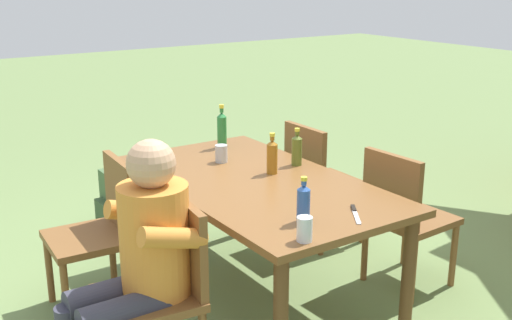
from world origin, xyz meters
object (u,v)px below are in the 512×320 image
at_px(dining_table, 256,193).
at_px(bottle_amber, 272,156).
at_px(bottle_olive, 297,149).
at_px(backpack_by_near_side, 116,203).
at_px(chair_far_right, 403,212).
at_px(cup_glass, 305,229).
at_px(chair_far_left, 318,177).
at_px(cup_steel, 221,154).
at_px(chair_near_left, 101,226).
at_px(bottle_green, 222,129).
at_px(chair_near_right, 164,283).
at_px(person_in_white_shirt, 139,255).
at_px(bottle_blue, 303,203).
at_px(table_knife, 355,213).

bearing_deg(dining_table, bottle_amber, 108.71).
height_order(bottle_olive, backpack_by_near_side, bottle_olive).
relative_size(chair_far_right, cup_glass, 7.65).
height_order(chair_far_left, bottle_amber, bottle_amber).
bearing_deg(cup_steel, chair_near_left, -88.67).
relative_size(bottle_green, cup_glass, 2.61).
bearing_deg(cup_glass, bottle_olive, 144.31).
xyz_separation_m(bottle_olive, bottle_green, (-0.60, -0.18, 0.03)).
height_order(chair_near_right, cup_glass, chair_near_right).
distance_m(person_in_white_shirt, bottle_amber, 1.15).
height_order(chair_near_right, bottle_green, bottle_green).
xyz_separation_m(dining_table, chair_near_left, (-0.40, -0.79, -0.16)).
bearing_deg(cup_steel, cup_glass, -14.16).
xyz_separation_m(chair_far_left, bottle_blue, (1.05, -0.95, 0.34)).
bearing_deg(bottle_green, table_knife, -3.25).
xyz_separation_m(chair_near_right, bottle_green, (-1.11, 0.99, 0.37)).
bearing_deg(chair_far_left, chair_far_right, 0.01).
relative_size(dining_table, person_in_white_shirt, 1.52).
bearing_deg(table_knife, chair_near_right, -108.07).
distance_m(dining_table, person_in_white_shirt, 0.99).
relative_size(bottle_green, table_knife, 1.42).
distance_m(bottle_amber, backpack_by_near_side, 1.56).
relative_size(dining_table, chair_near_left, 2.05).
relative_size(person_in_white_shirt, bottle_green, 3.97).
height_order(chair_far_right, cup_glass, chair_far_right).
bearing_deg(backpack_by_near_side, bottle_amber, 19.04).
bearing_deg(bottle_green, person_in_white_shirt, -44.78).
distance_m(chair_far_right, chair_near_left, 1.77).
distance_m(person_in_white_shirt, bottle_green, 1.57).
distance_m(chair_near_right, chair_far_right, 1.58).
bearing_deg(chair_far_left, dining_table, -63.03).
distance_m(bottle_olive, table_knife, 0.86).
height_order(dining_table, chair_far_right, chair_far_right).
bearing_deg(bottle_olive, chair_far_left, 125.44).
bearing_deg(dining_table, chair_far_right, 62.84).
bearing_deg(table_knife, cup_steel, -175.09).
distance_m(bottle_blue, cup_glass, 0.22).
relative_size(chair_far_right, table_knife, 4.16).
bearing_deg(cup_glass, chair_far_left, 138.47).
height_order(cup_glass, table_knife, cup_glass).
distance_m(dining_table, cup_steel, 0.44).
distance_m(chair_far_left, bottle_olive, 0.62).
height_order(dining_table, backpack_by_near_side, dining_table).
distance_m(dining_table, table_knife, 0.72).
distance_m(chair_near_left, bottle_green, 1.09).
distance_m(chair_far_right, bottle_blue, 1.04).
xyz_separation_m(dining_table, person_in_white_shirt, (0.40, -0.90, 0.01)).
bearing_deg(person_in_white_shirt, table_knife, 73.29).
bearing_deg(bottle_blue, dining_table, 165.82).
relative_size(chair_near_right, chair_near_left, 1.00).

